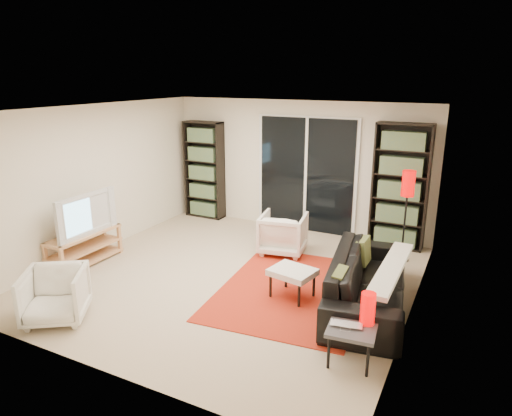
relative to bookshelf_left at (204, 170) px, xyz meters
The scene contains 20 objects.
floor 3.19m from the bookshelf_left, 50.10° to the right, with size 5.00×5.00×0.00m, color #CAB199.
wall_back 1.97m from the bookshelf_left, ahead, with size 5.00×0.02×2.40m, color #F3E9CF.
wall_front 5.22m from the bookshelf_left, 68.02° to the right, with size 5.00×0.02×2.40m, color #F3E9CF.
wall_left 2.41m from the bookshelf_left, 103.27° to the right, with size 0.02×5.00×2.40m, color #F3E9CF.
wall_right 5.03m from the bookshelf_left, 27.66° to the right, with size 0.02×5.00×2.40m, color #F3E9CF.
ceiling 3.36m from the bookshelf_left, 50.10° to the right, with size 5.00×5.00×0.02m, color white.
sliding_door 2.16m from the bookshelf_left, ahead, with size 1.92×0.08×2.16m.
bookshelf_left is the anchor object (origin of this frame).
bookshelf_right 3.85m from the bookshelf_left, ahead, with size 0.90×0.30×2.10m.
tv_stand 3.04m from the bookshelf_left, 96.25° to the right, with size 0.40×1.24×0.50m.
tv 2.95m from the bookshelf_left, 95.86° to the right, with size 1.11×0.15×0.64m, color black.
rug 3.85m from the bookshelf_left, 38.57° to the right, with size 1.89×2.55×0.01m, color red.
sofa 4.58m from the bookshelf_left, 30.21° to the right, with size 2.29×0.89×0.67m, color black.
armchair_back 2.59m from the bookshelf_left, 26.76° to the right, with size 0.71×0.73×0.67m, color white.
armchair_front 4.43m from the bookshelf_left, 81.10° to the right, with size 0.68×0.70×0.64m, color white.
ottoman 3.96m from the bookshelf_left, 40.26° to the right, with size 0.63×0.55×0.40m.
side_table 5.44m from the bookshelf_left, 41.28° to the right, with size 0.53×0.53×0.40m.
laptop 5.43m from the bookshelf_left, 42.09° to the right, with size 0.32×0.21×0.03m, color silver.
table_lamp 5.41m from the bookshelf_left, 39.40° to the right, with size 0.15×0.15×0.34m, color #DE0302.
floor_lamp 4.10m from the bookshelf_left, ahead, with size 0.22×0.22×1.45m.
Camera 1 is at (3.07, -5.30, 2.85)m, focal length 32.00 mm.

